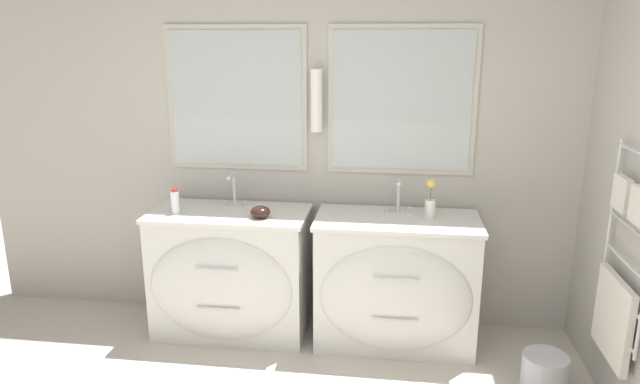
{
  "coord_description": "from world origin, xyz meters",
  "views": [
    {
      "loc": [
        0.48,
        -1.68,
        1.98
      ],
      "look_at": [
        0.06,
        1.48,
        1.11
      ],
      "focal_mm": 32.0,
      "sensor_mm": 36.0,
      "label": 1
    }
  ],
  "objects_px": {
    "vanity_right": "(395,282)",
    "vanity_left": "(230,273)",
    "amenity_bowl": "(260,212)",
    "waste_bin": "(544,373)",
    "toiletry_bottle": "(175,202)",
    "flower_vase": "(430,202)"
  },
  "relations": [
    {
      "from": "vanity_left",
      "to": "toiletry_bottle",
      "type": "height_order",
      "value": "toiletry_bottle"
    },
    {
      "from": "flower_vase",
      "to": "amenity_bowl",
      "type": "bearing_deg",
      "value": -173.14
    },
    {
      "from": "vanity_right",
      "to": "waste_bin",
      "type": "bearing_deg",
      "value": -26.99
    },
    {
      "from": "vanity_left",
      "to": "waste_bin",
      "type": "height_order",
      "value": "vanity_left"
    },
    {
      "from": "vanity_right",
      "to": "flower_vase",
      "type": "height_order",
      "value": "flower_vase"
    },
    {
      "from": "vanity_left",
      "to": "vanity_right",
      "type": "bearing_deg",
      "value": 0.0
    },
    {
      "from": "vanity_left",
      "to": "waste_bin",
      "type": "relative_size",
      "value": 4.05
    },
    {
      "from": "flower_vase",
      "to": "waste_bin",
      "type": "relative_size",
      "value": 1.01
    },
    {
      "from": "vanity_left",
      "to": "flower_vase",
      "type": "height_order",
      "value": "flower_vase"
    },
    {
      "from": "toiletry_bottle",
      "to": "waste_bin",
      "type": "distance_m",
      "value": 2.48
    },
    {
      "from": "toiletry_bottle",
      "to": "waste_bin",
      "type": "bearing_deg",
      "value": -9.49
    },
    {
      "from": "flower_vase",
      "to": "toiletry_bottle",
      "type": "bearing_deg",
      "value": -175.94
    },
    {
      "from": "amenity_bowl",
      "to": "waste_bin",
      "type": "distance_m",
      "value": 1.94
    },
    {
      "from": "vanity_right",
      "to": "toiletry_bottle",
      "type": "bearing_deg",
      "value": -177.86
    },
    {
      "from": "vanity_right",
      "to": "amenity_bowl",
      "type": "xyz_separation_m",
      "value": [
        -0.87,
        -0.07,
        0.46
      ]
    },
    {
      "from": "vanity_right",
      "to": "waste_bin",
      "type": "xyz_separation_m",
      "value": [
        0.86,
        -0.44,
        -0.32
      ]
    },
    {
      "from": "vanity_left",
      "to": "vanity_right",
      "type": "relative_size",
      "value": 1.0
    },
    {
      "from": "vanity_left",
      "to": "waste_bin",
      "type": "xyz_separation_m",
      "value": [
        1.98,
        -0.44,
        -0.32
      ]
    },
    {
      "from": "vanity_right",
      "to": "vanity_left",
      "type": "bearing_deg",
      "value": 180.0
    },
    {
      "from": "toiletry_bottle",
      "to": "vanity_left",
      "type": "bearing_deg",
      "value": 9.22
    },
    {
      "from": "toiletry_bottle",
      "to": "flower_vase",
      "type": "relative_size",
      "value": 0.66
    },
    {
      "from": "vanity_right",
      "to": "amenity_bowl",
      "type": "distance_m",
      "value": 0.99
    }
  ]
}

